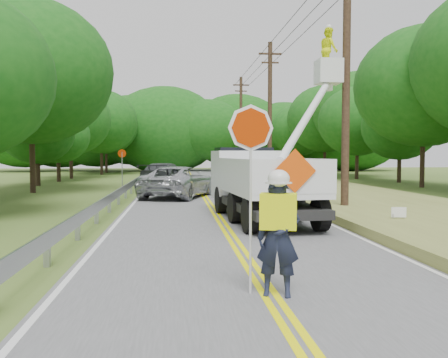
{
  "coord_description": "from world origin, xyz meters",
  "views": [
    {
      "loc": [
        -1.48,
        -8.87,
        2.28
      ],
      "look_at": [
        0.0,
        6.0,
        1.5
      ],
      "focal_mm": 38.3,
      "sensor_mm": 36.0,
      "label": 1
    }
  ],
  "objects": [
    {
      "name": "tall_grass_verge",
      "position": [
        7.1,
        14.0,
        0.15
      ],
      "size": [
        7.0,
        96.0,
        0.3
      ],
      "primitive_type": "cube",
      "color": "olive",
      "rests_on": "ground"
    },
    {
      "name": "utility_poles",
      "position": [
        5.0,
        17.02,
        5.27
      ],
      "size": [
        1.6,
        43.3,
        10.0
      ],
      "color": "black",
      "rests_on": "ground"
    },
    {
      "name": "guardrail",
      "position": [
        -4.02,
        14.91,
        0.55
      ],
      "size": [
        0.18,
        48.0,
        0.77
      ],
      "color": "#979B9F",
      "rests_on": "ground"
    },
    {
      "name": "ground",
      "position": [
        0.0,
        0.0,
        0.0
      ],
      "size": [
        140.0,
        140.0,
        0.0
      ],
      "primitive_type": "plane",
      "color": "#425A23",
      "rests_on": "ground"
    },
    {
      "name": "suv_silver",
      "position": [
        -1.37,
        16.26,
        0.83
      ],
      "size": [
        4.52,
        6.42,
        1.63
      ],
      "primitive_type": "imported",
      "rotation": [
        0.0,
        0.0,
        2.8
      ],
      "color": "#B0B2B8",
      "rests_on": "road"
    },
    {
      "name": "road",
      "position": [
        0.0,
        14.0,
        0.01
      ],
      "size": [
        7.2,
        96.0,
        0.03
      ],
      "color": "#545456",
      "rests_on": "ground"
    },
    {
      "name": "stop_sign_permanent",
      "position": [
        -4.97,
        22.31,
        1.73
      ],
      "size": [
        0.53,
        0.2,
        2.6
      ],
      "color": "#979B9F",
      "rests_on": "ground"
    },
    {
      "name": "bucket_truck",
      "position": [
        1.56,
        8.36,
        1.6
      ],
      "size": [
        4.82,
        7.44,
        7.04
      ],
      "color": "black",
      "rests_on": "road"
    },
    {
      "name": "suv_darkgrey",
      "position": [
        -2.31,
        24.0,
        0.85
      ],
      "size": [
        3.67,
        6.11,
        1.66
      ],
      "primitive_type": "imported",
      "rotation": [
        0.0,
        0.0,
        2.89
      ],
      "color": "#373A3E",
      "rests_on": "road"
    },
    {
      "name": "yard_sign",
      "position": [
        5.31,
        5.11,
        0.47
      ],
      "size": [
        0.45,
        0.1,
        0.65
      ],
      "color": "white",
      "rests_on": "ground"
    },
    {
      "name": "treeline_horizon",
      "position": [
        -0.56,
        56.23,
        5.5
      ],
      "size": [
        57.18,
        14.5,
        11.75
      ],
      "color": "#134E12",
      "rests_on": "ground"
    },
    {
      "name": "treeline_left",
      "position": [
        -10.22,
        28.0,
        5.66
      ],
      "size": [
        9.79,
        55.18,
        11.25
      ],
      "color": "#332319",
      "rests_on": "ground"
    },
    {
      "name": "treeline_right",
      "position": [
        15.76,
        24.02,
        6.32
      ],
      "size": [
        12.12,
        54.21,
        12.0
      ],
      "color": "#332319",
      "rests_on": "ground"
    },
    {
      "name": "flagger",
      "position": [
        0.11,
        -1.47,
        1.11
      ],
      "size": [
        1.18,
        0.61,
        3.05
      ],
      "color": "#191E33",
      "rests_on": "road"
    }
  ]
}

